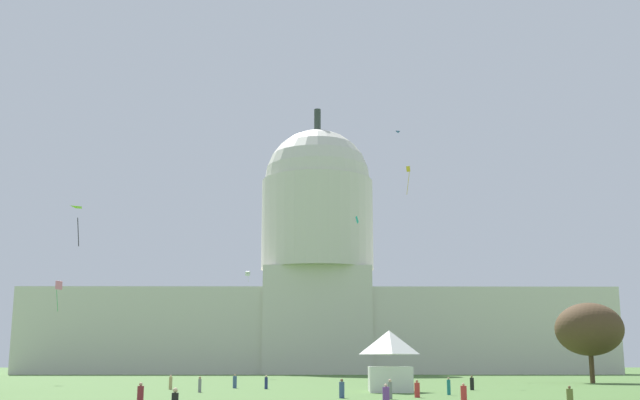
% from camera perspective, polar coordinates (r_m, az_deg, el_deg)
% --- Properties ---
extents(capitol_building, '(148.99, 29.35, 70.27)m').
position_cam_1_polar(capitol_building, '(206.54, -0.20, -6.17)').
color(capitol_building, beige).
rests_on(capitol_building, ground_plane).
extents(event_tent, '(4.83, 7.44, 6.32)m').
position_cam_1_polar(event_tent, '(84.87, 5.03, -11.41)').
color(event_tent, white).
rests_on(event_tent, ground_plane).
extents(tree_east_near, '(13.46, 13.25, 11.69)m').
position_cam_1_polar(tree_east_near, '(125.34, 18.81, -8.80)').
color(tree_east_near, '#4C3823').
rests_on(tree_east_near, ground_plane).
extents(person_maroon_mid_left, '(0.53, 0.53, 1.64)m').
position_cam_1_polar(person_maroon_mid_left, '(59.09, -12.81, -13.55)').
color(person_maroon_mid_left, maroon).
rests_on(person_maroon_mid_left, ground_plane).
extents(person_denim_mid_center, '(0.61, 0.61, 1.65)m').
position_cam_1_polar(person_denim_mid_center, '(96.57, -6.15, -12.88)').
color(person_denim_mid_center, '#3D5684').
rests_on(person_denim_mid_center, ground_plane).
extents(person_purple_edge_west, '(0.60, 0.60, 1.64)m').
position_cam_1_polar(person_purple_edge_west, '(54.17, 4.78, -13.99)').
color(person_purple_edge_west, '#703D93').
rests_on(person_purple_edge_west, ground_plane).
extents(person_tan_lawn_far_right, '(0.44, 0.44, 1.62)m').
position_cam_1_polar(person_tan_lawn_far_right, '(93.09, -10.70, -12.80)').
color(person_tan_lawn_far_right, tan).
rests_on(person_tan_lawn_far_right, ground_plane).
extents(person_black_front_left, '(0.63, 0.63, 1.58)m').
position_cam_1_polar(person_black_front_left, '(91.24, 10.88, -12.85)').
color(person_black_front_left, black).
rests_on(person_black_front_left, ground_plane).
extents(person_red_front_right, '(0.52, 0.52, 1.48)m').
position_cam_1_polar(person_red_front_right, '(63.03, 10.31, -13.58)').
color(person_red_front_right, red).
rests_on(person_red_front_right, ground_plane).
extents(person_grey_near_tree_east, '(0.46, 0.46, 1.60)m').
position_cam_1_polar(person_grey_near_tree_east, '(83.98, -8.65, -13.02)').
color(person_grey_near_tree_east, gray).
rests_on(person_grey_near_tree_east, ground_plane).
extents(person_olive_near_tree_west, '(0.63, 0.63, 1.46)m').
position_cam_1_polar(person_olive_near_tree_west, '(58.54, 17.55, -13.42)').
color(person_olive_near_tree_west, olive).
rests_on(person_olive_near_tree_west, ground_plane).
extents(person_teal_aisle_center, '(0.36, 0.36, 1.62)m').
position_cam_1_polar(person_teal_aisle_center, '(77.69, 9.25, -13.13)').
color(person_teal_aisle_center, '#1E757A').
rests_on(person_teal_aisle_center, ground_plane).
extents(person_navy_front_center, '(0.49, 0.49, 1.58)m').
position_cam_1_polar(person_navy_front_center, '(93.21, -3.90, -12.98)').
color(person_navy_front_center, navy).
rests_on(person_navy_front_center, ground_plane).
extents(person_grey_lawn_far_left, '(0.52, 0.52, 1.64)m').
position_cam_1_polar(person_grey_lawn_far_left, '(68.51, 5.07, -13.46)').
color(person_grey_lawn_far_left, gray).
rests_on(person_grey_lawn_far_left, ground_plane).
extents(person_denim_near_tent, '(0.49, 0.49, 1.64)m').
position_cam_1_polar(person_denim_near_tent, '(69.92, 1.58, -13.48)').
color(person_denim_near_tent, '#3D5684').
rests_on(person_denim_near_tent, ground_plane).
extents(person_red_back_right, '(0.53, 0.53, 1.53)m').
position_cam_1_polar(person_red_back_right, '(71.72, 7.00, -13.40)').
color(person_red_back_right, red).
rests_on(person_red_back_right, ground_plane).
extents(kite_blue_high, '(1.27, 1.59, 0.26)m').
position_cam_1_polar(kite_blue_high, '(162.41, 5.81, 4.85)').
color(kite_blue_high, blue).
extents(kite_gold_mid, '(0.62, 0.54, 4.15)m').
position_cam_1_polar(kite_gold_mid, '(115.26, 6.37, 1.85)').
color(kite_gold_mid, gold).
extents(kite_pink_low, '(1.13, 0.54, 4.42)m').
position_cam_1_polar(kite_pink_low, '(121.39, -18.30, -6.01)').
color(kite_pink_low, pink).
extents(kite_lime_low, '(1.07, 1.39, 3.43)m').
position_cam_1_polar(kite_lime_low, '(75.25, -16.80, -0.85)').
color(kite_lime_low, '#8CD133').
extents(kite_turquoise_mid, '(0.64, 0.95, 1.51)m').
position_cam_1_polar(kite_turquoise_mid, '(163.50, 2.68, -1.43)').
color(kite_turquoise_mid, teal).
extents(kite_white_mid, '(0.95, 1.00, 2.20)m').
position_cam_1_polar(kite_white_mid, '(159.29, -5.22, -5.28)').
color(kite_white_mid, white).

